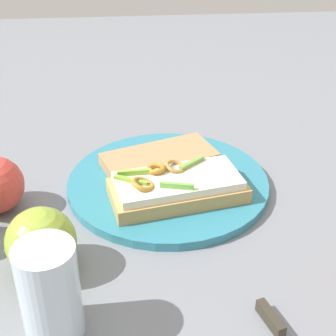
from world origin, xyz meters
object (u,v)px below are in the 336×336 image
(plate, at_px, (168,183))
(sandwich, at_px, (177,187))
(drinking_glass, at_px, (50,292))
(bread_slice_side, at_px, (159,159))
(knife, at_px, (279,331))
(apple_3, at_px, (41,242))

(plate, bearing_deg, sandwich, 9.67)
(drinking_glass, bearing_deg, plate, 151.52)
(sandwich, height_order, bread_slice_side, sandwich)
(knife, bearing_deg, drinking_glass, -113.40)
(sandwich, relative_size, bread_slice_side, 1.16)
(drinking_glass, xyz_separation_m, knife, (0.03, 0.23, -0.05))
(sandwich, distance_m, bread_slice_side, 0.10)
(plate, relative_size, drinking_glass, 2.73)
(bread_slice_side, bearing_deg, drinking_glass, 47.52)
(bread_slice_side, relative_size, knife, 1.50)
(sandwich, height_order, knife, sandwich)
(plate, distance_m, apple_3, 0.24)
(bread_slice_side, distance_m, knife, 0.35)
(sandwich, bearing_deg, knife, 97.28)
(apple_3, distance_m, knife, 0.29)
(plate, relative_size, knife, 2.59)
(plate, relative_size, sandwich, 1.49)
(bread_slice_side, distance_m, apple_3, 0.27)
(plate, xyz_separation_m, apple_3, (0.17, -0.16, 0.04))
(apple_3, height_order, drinking_glass, drinking_glass)
(sandwich, height_order, drinking_glass, drinking_glass)
(sandwich, xyz_separation_m, apple_3, (0.12, -0.17, 0.01))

